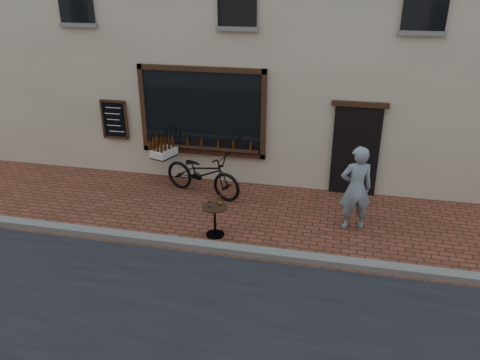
# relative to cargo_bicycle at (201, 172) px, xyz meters

# --- Properties ---
(ground) EXTENTS (90.00, 90.00, 0.00)m
(ground) POSITION_rel_cargo_bicycle_xyz_m (1.72, -2.60, -0.57)
(ground) COLOR brown
(ground) RESTS_ON ground
(kerb) EXTENTS (90.00, 0.25, 0.12)m
(kerb) POSITION_rel_cargo_bicycle_xyz_m (1.72, -2.40, -0.51)
(kerb) COLOR slate
(kerb) RESTS_ON ground
(cargo_bicycle) EXTENTS (2.59, 1.43, 1.20)m
(cargo_bicycle) POSITION_rel_cargo_bicycle_xyz_m (0.00, 0.00, 0.00)
(cargo_bicycle) COLOR black
(cargo_bicycle) RESTS_ON ground
(bistro_table) EXTENTS (0.52, 0.52, 0.90)m
(bistro_table) POSITION_rel_cargo_bicycle_xyz_m (0.86, -1.86, -0.09)
(bistro_table) COLOR black
(bistro_table) RESTS_ON ground
(pedestrian) EXTENTS (0.77, 0.61, 1.85)m
(pedestrian) POSITION_rel_cargo_bicycle_xyz_m (3.64, -0.92, 0.35)
(pedestrian) COLOR gray
(pedestrian) RESTS_ON ground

